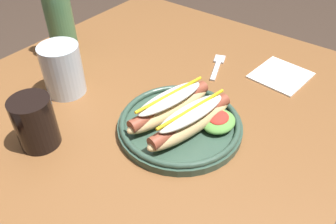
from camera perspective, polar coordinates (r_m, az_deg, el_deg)
dining_table at (r=0.79m, az=-7.33°, el=-7.71°), size 1.15×0.86×0.74m
hot_dog_plate at (r=0.67m, az=2.30°, el=-1.24°), size 0.25×0.25×0.08m
fork at (r=0.89m, az=8.31°, el=7.77°), size 0.12×0.06×0.00m
soda_cup at (r=0.68m, az=-21.42°, el=-1.65°), size 0.08×0.08×0.10m
water_cup at (r=0.79m, az=-17.28°, el=6.79°), size 0.09×0.09×0.12m
glass_bottle at (r=0.93m, az=-17.73°, el=14.53°), size 0.07×0.07×0.26m
napkin at (r=0.89m, az=18.42°, el=5.87°), size 0.14×0.13×0.00m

